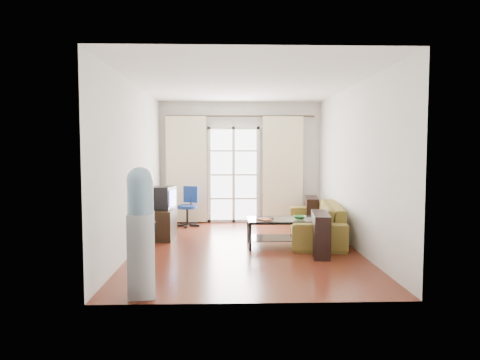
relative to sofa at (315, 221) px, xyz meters
name	(u,v)px	position (x,y,z in m)	size (l,w,h in m)	color
floor	(245,248)	(-1.31, -0.64, -0.33)	(5.20, 5.20, 0.00)	maroon
ceiling	(245,84)	(-1.31, -0.64, 2.37)	(5.20, 5.20, 0.00)	white
wall_back	(240,162)	(-1.31, 1.96, 1.02)	(3.60, 0.02, 2.70)	silver
wall_front	(256,177)	(-1.31, -3.24, 1.02)	(3.60, 0.02, 2.70)	silver
wall_left	(135,167)	(-3.11, -0.64, 1.02)	(0.02, 5.20, 2.70)	silver
wall_right	(353,167)	(0.49, -0.64, 1.02)	(0.02, 5.20, 2.70)	silver
french_door	(234,175)	(-1.46, 1.90, 0.75)	(1.16, 0.06, 2.15)	white
curtain_rod	(240,116)	(-1.31, 1.86, 2.05)	(0.04, 0.04, 3.30)	#4C3F2D
curtain_left	(186,169)	(-2.51, 1.84, 0.87)	(0.90, 0.07, 2.35)	#FFF8CD
curtain_right	(283,169)	(-0.36, 1.84, 0.87)	(0.90, 0.07, 2.35)	#FFF8CD
radiator	(276,208)	(-0.51, 1.86, 0.00)	(0.64, 0.12, 0.64)	#98999B
sofa	(315,221)	(0.00, 0.00, 0.00)	(1.18, 2.36, 0.66)	brown
coffee_table	(282,229)	(-0.69, -0.56, -0.03)	(1.17, 0.67, 0.47)	silver
bowl	(300,217)	(-0.39, -0.58, 0.17)	(0.25, 0.25, 0.05)	#308532
book	(261,220)	(-1.06, -0.74, 0.15)	(0.27, 0.29, 0.02)	#B41628
remote	(269,218)	(-0.90, -0.58, 0.15)	(0.15, 0.04, 0.02)	black
tv_stand	(160,224)	(-2.83, 0.12, -0.06)	(0.50, 0.74, 0.55)	black
crt_tv	(161,198)	(-2.83, 0.19, 0.42)	(0.52, 0.53, 0.41)	black
task_chair	(188,214)	(-2.45, 1.43, -0.08)	(0.74, 0.74, 0.85)	black
water_cooler	(141,229)	(-2.56, -2.99, 0.43)	(0.34, 0.34, 1.44)	white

